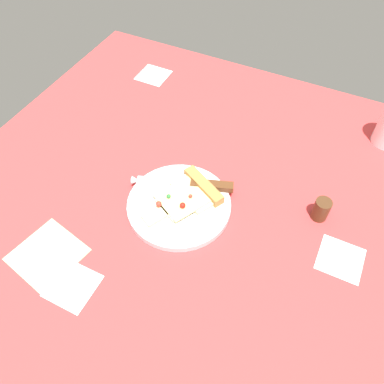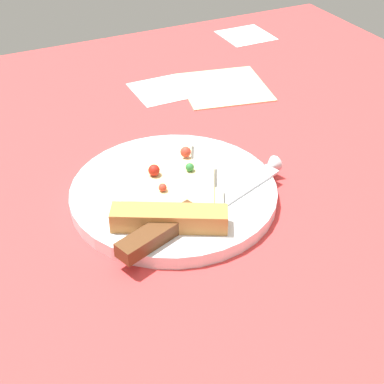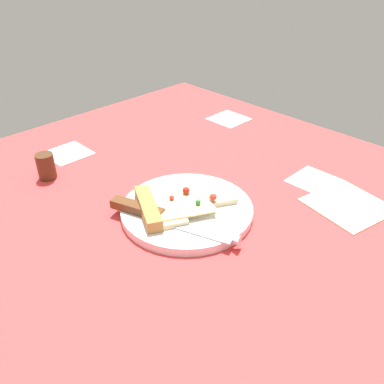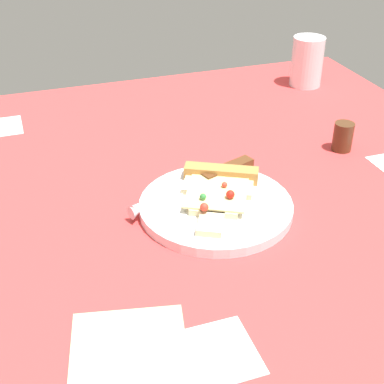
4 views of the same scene
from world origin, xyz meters
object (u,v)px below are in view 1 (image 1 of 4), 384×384
(plate, at_px, (179,205))
(napkin, at_px, (47,254))
(pizza_slice, at_px, (188,196))
(knife, at_px, (192,184))
(pepper_shaker, at_px, (321,209))

(plate, relative_size, napkin, 1.82)
(pizza_slice, height_order, knife, pizza_slice)
(plate, distance_m, pizza_slice, 0.03)
(pepper_shaker, height_order, napkin, pepper_shaker)
(plate, xyz_separation_m, knife, (-0.01, -0.06, 0.01))
(plate, height_order, pepper_shaker, pepper_shaker)
(napkin, bearing_deg, pepper_shaker, -144.52)
(pizza_slice, distance_m, pepper_shaker, 0.30)
(plate, distance_m, knife, 0.06)
(knife, relative_size, pepper_shaker, 4.36)
(plate, bearing_deg, pizza_slice, -117.96)
(pepper_shaker, bearing_deg, napkin, 35.48)
(plate, relative_size, pizza_slice, 1.24)
(plate, relative_size, knife, 1.01)
(napkin, bearing_deg, plate, -129.67)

